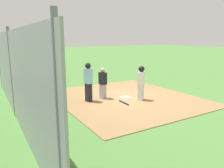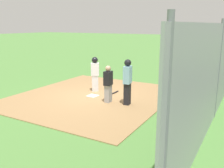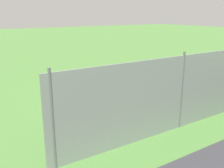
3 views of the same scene
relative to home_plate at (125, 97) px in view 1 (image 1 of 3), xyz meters
name	(u,v)px [view 1 (image 1 of 3)]	position (x,y,z in m)	size (l,w,h in m)	color
ground_plane	(125,98)	(0.00, 0.00, -0.04)	(140.00, 140.00, 0.00)	#51843D
dirt_infield	(125,98)	(0.00, 0.00, -0.03)	(7.20, 6.40, 0.03)	#9E774C
home_plate	(125,97)	(0.00, 0.00, 0.00)	(0.44, 0.44, 0.02)	white
catcher	(103,83)	(-0.42, -1.06, 0.77)	(0.40, 0.29, 1.52)	#9E9EA3
umpire	(88,81)	(-0.31, -1.88, 0.96)	(0.41, 0.31, 1.82)	black
runner	(141,81)	(0.77, 0.37, 0.93)	(0.43, 0.46, 1.65)	silver
baseball_bat	(124,103)	(0.81, -0.63, 0.02)	(0.06, 0.06, 0.78)	black
backstop_fence	(12,75)	(0.00, -5.10, 1.56)	(12.00, 0.10, 3.35)	#93999E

